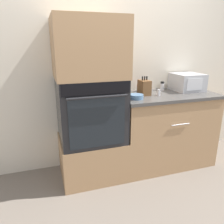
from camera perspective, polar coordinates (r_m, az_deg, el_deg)
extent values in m
plane|color=#6B6056|center=(2.53, 4.60, -17.96)|extent=(12.00, 12.00, 0.00)
cube|color=beige|center=(2.67, -0.01, 12.79)|extent=(8.00, 0.05, 2.50)
cube|color=#A87F56|center=(2.57, -5.25, -11.50)|extent=(0.70, 0.60, 0.45)
cube|color=black|center=(2.35, -5.63, 0.69)|extent=(0.67, 0.59, 0.68)
cube|color=black|center=(2.00, -3.99, 6.09)|extent=(0.65, 0.01, 0.12)
cube|color=orange|center=(1.99, -3.97, 6.08)|extent=(0.09, 0.00, 0.03)
cube|color=black|center=(2.09, -3.80, -2.80)|extent=(0.55, 0.01, 0.50)
cylinder|color=black|center=(1.98, -3.73, 3.87)|extent=(0.57, 0.02, 0.02)
cube|color=#A87F56|center=(2.25, -6.11, 16.24)|extent=(0.70, 0.60, 0.58)
cube|color=#A87F56|center=(2.80, 13.50, -4.71)|extent=(1.16, 0.60, 0.87)
cube|color=#474442|center=(2.67, 14.17, 4.29)|extent=(1.18, 0.63, 0.03)
cylinder|color=#B7B7BC|center=(2.49, 17.47, -3.13)|extent=(0.22, 0.01, 0.01)
cube|color=#B2B5BA|center=(2.93, 18.99, 7.43)|extent=(0.34, 0.35, 0.21)
cube|color=silver|center=(2.78, 20.80, 6.76)|extent=(0.21, 0.01, 0.14)
cube|color=brown|center=(2.54, 8.43, 6.33)|extent=(0.11, 0.16, 0.17)
cylinder|color=black|center=(2.51, 7.98, 8.69)|extent=(0.02, 0.02, 0.04)
cylinder|color=black|center=(2.52, 8.53, 8.71)|extent=(0.02, 0.02, 0.04)
cylinder|color=black|center=(2.54, 9.08, 8.72)|extent=(0.02, 0.02, 0.04)
cylinder|color=#517599|center=(2.35, 6.33, 4.02)|extent=(0.16, 0.16, 0.05)
cylinder|color=silver|center=(2.54, 12.10, 4.82)|extent=(0.04, 0.04, 0.05)
cylinder|color=#B7B7BC|center=(2.53, 12.15, 5.58)|extent=(0.03, 0.03, 0.02)
cylinder|color=silver|center=(2.72, 7.03, 6.03)|extent=(0.06, 0.06, 0.07)
cylinder|color=red|center=(2.71, 7.07, 6.93)|extent=(0.05, 0.05, 0.02)
cylinder|color=silver|center=(2.85, 12.94, 6.43)|extent=(0.05, 0.05, 0.09)
cylinder|color=black|center=(2.84, 13.02, 7.53)|extent=(0.04, 0.04, 0.02)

